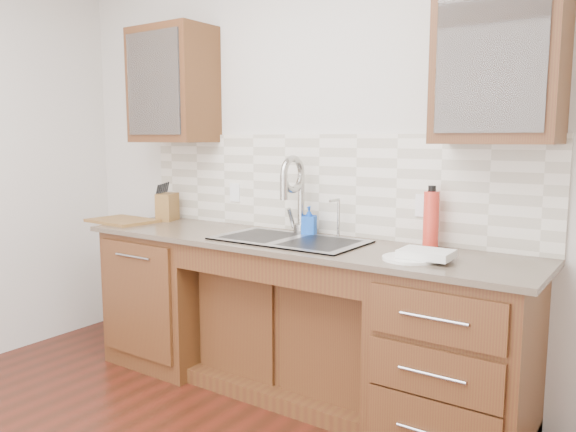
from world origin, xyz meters
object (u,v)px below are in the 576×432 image
Objects in this scene: cutting_board at (122,221)px; water_bottle at (431,220)px; soap_bottle at (309,221)px; knife_block at (167,207)px; plate at (410,258)px.

water_bottle is at bearing 8.09° from cutting_board.
soap_bottle is 1.13m from knife_block.
knife_block is (-1.86, -0.06, -0.05)m from water_bottle.
soap_bottle is 0.91× the size of knife_block.
cutting_board is (-2.06, -0.29, -0.14)m from water_bottle.
water_bottle is 0.67× the size of cutting_board.
soap_bottle is at bearing 11.63° from cutting_board.
soap_bottle is 0.39× the size of cutting_board.
knife_block is (-1.13, -0.04, 0.01)m from soap_bottle.
plate is 0.58× the size of cutting_board.
soap_bottle is at bearing -18.42° from knife_block.
water_bottle reaches higher than cutting_board.
knife_block is at bearing -178.04° from water_bottle.
plate is at bearing -86.42° from water_bottle.
water_bottle reaches higher than soap_bottle.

